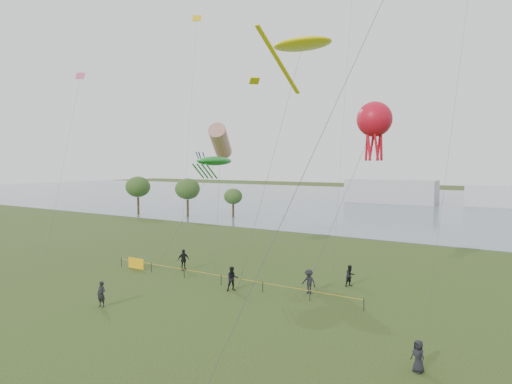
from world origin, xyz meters
The scene contains 16 objects.
ground_plane centered at (0.00, 0.00, 0.00)m, with size 400.00×400.00×0.00m, color #223410.
lake centered at (0.00, 100.00, 0.02)m, with size 400.00×120.00×0.08m, color slate.
pavilion_left centered at (-12.00, 95.00, 3.00)m, with size 22.00×8.00×6.00m, color silver.
pavilion_right centered at (14.00, 98.00, 2.50)m, with size 18.00×7.00×5.00m, color silver.
trees centered at (-40.68, 45.52, 5.13)m, with size 22.69×10.21×7.50m.
fence centered at (-11.09, 12.57, 0.55)m, with size 24.07×0.07×1.05m.
spectator_a centered at (-3.21, 11.66, 0.96)m, with size 0.93×0.72×1.91m, color black.
spectator_b centered at (2.22, 14.14, 0.94)m, with size 1.21×0.70×1.87m, color black.
spectator_c centered at (-10.90, 14.66, 0.98)m, with size 1.15×0.48×1.96m, color black.
spectator_d centered at (11.90, 5.51, 0.78)m, with size 0.76×0.50×1.56m, color black.
spectator_f centered at (-8.83, 3.75, 0.90)m, with size 0.65×0.43×1.80m, color black.
spectator_g centered at (4.28, 17.69, 0.87)m, with size 0.85×0.66×1.74m, color black.
kite_stingray centered at (-1.09, 19.45, 20.51)m, with size 5.50×10.19×21.00m.
kite_windsock centered at (-12.67, 23.01, 12.47)m, with size 7.57×10.49×14.44m.
kite_creature centered at (-10.33, 18.81, 10.24)m, with size 6.07×5.34×10.72m.
kite_octopus centered at (6.97, 14.47, 13.04)m, with size 6.01×2.45×14.32m.
Camera 1 is at (15.71, -15.51, 9.98)m, focal length 30.00 mm.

